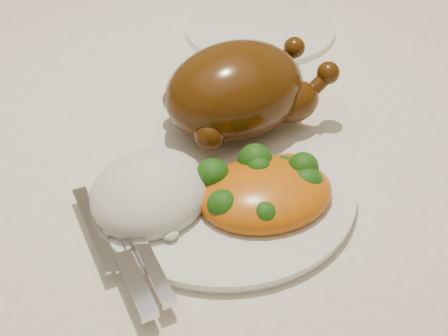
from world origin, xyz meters
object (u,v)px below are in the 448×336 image
dining_table (93,234)px  roast_chicken (239,90)px  dinner_plate (224,188)px  side_plate (259,28)px

dining_table → roast_chicken: size_ratio=8.57×
dinner_plate → roast_chicken: bearing=47.4°
side_plate → roast_chicken: bearing=-131.3°
dinner_plate → side_plate: bearing=48.4°
side_plate → roast_chicken: size_ratio=1.10×
dinner_plate → side_plate: (0.22, 0.25, -0.00)m
dining_table → dinner_plate: bearing=-49.9°
dining_table → roast_chicken: (0.16, -0.05, 0.16)m
dining_table → side_plate: bearing=22.2°
side_plate → roast_chicken: (-0.16, -0.18, 0.05)m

